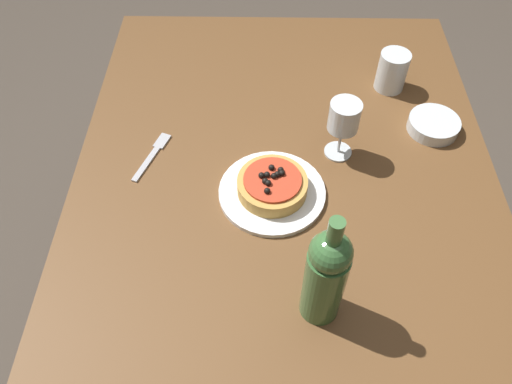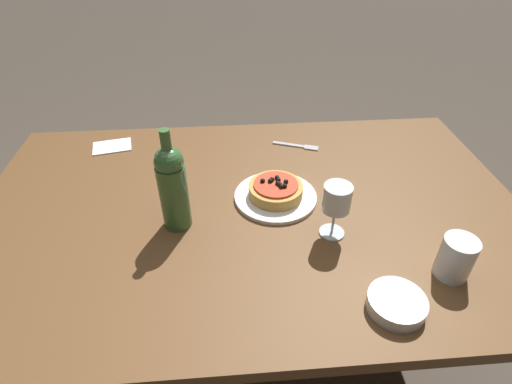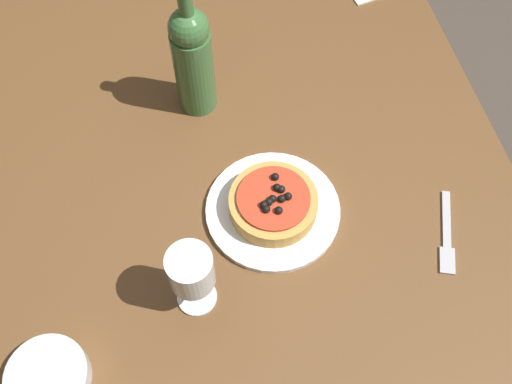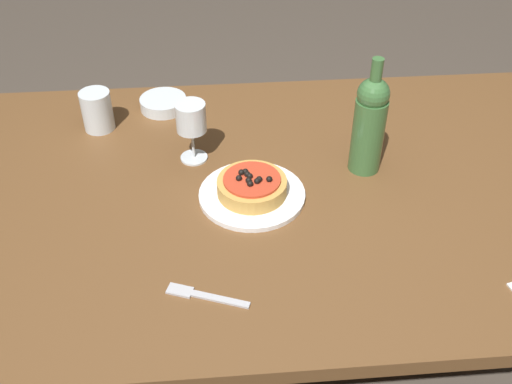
{
  "view_description": "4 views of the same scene",
  "coord_description": "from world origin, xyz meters",
  "px_view_note": "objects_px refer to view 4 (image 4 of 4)",
  "views": [
    {
      "loc": [
        0.62,
        -0.06,
        1.65
      ],
      "look_at": [
        -0.06,
        -0.07,
        0.79
      ],
      "focal_mm": 35.0,
      "sensor_mm": 36.0,
      "label": 1
    },
    {
      "loc": [
        0.05,
        0.88,
        1.49
      ],
      "look_at": [
        -0.02,
        -0.02,
        0.8
      ],
      "focal_mm": 28.0,
      "sensor_mm": 36.0,
      "label": 2
    },
    {
      "loc": [
        -0.56,
        0.11,
        1.71
      ],
      "look_at": [
        -0.06,
        -0.0,
        0.82
      ],
      "focal_mm": 42.0,
      "sensor_mm": 36.0,
      "label": 3
    },
    {
      "loc": [
        -0.15,
        -1.07,
        1.63
      ],
      "look_at": [
        -0.07,
        -0.07,
        0.81
      ],
      "focal_mm": 42.0,
      "sensor_mm": 36.0,
      "label": 4
    }
  ],
  "objects_px": {
    "wine_bottle": "(369,123)",
    "side_bowl": "(163,103)",
    "water_cup": "(97,111)",
    "dining_table": "(283,213)",
    "fork": "(202,295)",
    "wine_glass": "(191,120)",
    "dinner_plate": "(252,195)",
    "pizza": "(252,186)"
  },
  "relations": [
    {
      "from": "wine_bottle",
      "to": "side_bowl",
      "type": "xyz_separation_m",
      "value": [
        -0.49,
        0.31,
        -0.11
      ]
    },
    {
      "from": "water_cup",
      "to": "side_bowl",
      "type": "distance_m",
      "value": 0.19
    },
    {
      "from": "dining_table",
      "to": "side_bowl",
      "type": "relative_size",
      "value": 12.35
    },
    {
      "from": "side_bowl",
      "to": "fork",
      "type": "bearing_deg",
      "value": -82.01
    },
    {
      "from": "wine_glass",
      "to": "wine_bottle",
      "type": "relative_size",
      "value": 0.54
    },
    {
      "from": "water_cup",
      "to": "fork",
      "type": "height_order",
      "value": "water_cup"
    },
    {
      "from": "dinner_plate",
      "to": "wine_glass",
      "type": "distance_m",
      "value": 0.23
    },
    {
      "from": "dinner_plate",
      "to": "pizza",
      "type": "height_order",
      "value": "pizza"
    },
    {
      "from": "dining_table",
      "to": "dinner_plate",
      "type": "xyz_separation_m",
      "value": [
        -0.08,
        -0.03,
        0.09
      ]
    },
    {
      "from": "pizza",
      "to": "wine_bottle",
      "type": "height_order",
      "value": "wine_bottle"
    },
    {
      "from": "pizza",
      "to": "water_cup",
      "type": "bearing_deg",
      "value": 139.8
    },
    {
      "from": "pizza",
      "to": "wine_glass",
      "type": "distance_m",
      "value": 0.22
    },
    {
      "from": "wine_bottle",
      "to": "fork",
      "type": "height_order",
      "value": "wine_bottle"
    },
    {
      "from": "dinner_plate",
      "to": "wine_bottle",
      "type": "bearing_deg",
      "value": 17.78
    },
    {
      "from": "dining_table",
      "to": "wine_bottle",
      "type": "relative_size",
      "value": 5.46
    },
    {
      "from": "fork",
      "to": "wine_bottle",
      "type": "bearing_deg",
      "value": -115.88
    },
    {
      "from": "wine_glass",
      "to": "side_bowl",
      "type": "relative_size",
      "value": 1.21
    },
    {
      "from": "dining_table",
      "to": "side_bowl",
      "type": "bearing_deg",
      "value": 127.89
    },
    {
      "from": "dinner_plate",
      "to": "fork",
      "type": "relative_size",
      "value": 1.51
    },
    {
      "from": "dining_table",
      "to": "wine_bottle",
      "type": "distance_m",
      "value": 0.29
    },
    {
      "from": "pizza",
      "to": "fork",
      "type": "bearing_deg",
      "value": -112.13
    },
    {
      "from": "dining_table",
      "to": "pizza",
      "type": "relative_size",
      "value": 9.99
    },
    {
      "from": "wine_glass",
      "to": "water_cup",
      "type": "height_order",
      "value": "wine_glass"
    },
    {
      "from": "side_bowl",
      "to": "fork",
      "type": "distance_m",
      "value": 0.7
    },
    {
      "from": "dining_table",
      "to": "water_cup",
      "type": "bearing_deg",
      "value": 147.67
    },
    {
      "from": "dining_table",
      "to": "side_bowl",
      "type": "distance_m",
      "value": 0.48
    },
    {
      "from": "dinner_plate",
      "to": "water_cup",
      "type": "height_order",
      "value": "water_cup"
    },
    {
      "from": "wine_glass",
      "to": "side_bowl",
      "type": "bearing_deg",
      "value": 108.75
    },
    {
      "from": "wine_bottle",
      "to": "side_bowl",
      "type": "relative_size",
      "value": 2.26
    },
    {
      "from": "wine_glass",
      "to": "wine_bottle",
      "type": "xyz_separation_m",
      "value": [
        0.41,
        -0.07,
        0.02
      ]
    },
    {
      "from": "dining_table",
      "to": "wine_bottle",
      "type": "xyz_separation_m",
      "value": [
        0.2,
        0.06,
        0.21
      ]
    },
    {
      "from": "side_bowl",
      "to": "fork",
      "type": "xyz_separation_m",
      "value": [
        0.1,
        -0.69,
        -0.01
      ]
    },
    {
      "from": "pizza",
      "to": "dinner_plate",
      "type": "bearing_deg",
      "value": 38.88
    },
    {
      "from": "dinner_plate",
      "to": "pizza",
      "type": "xyz_separation_m",
      "value": [
        -0.0,
        -0.0,
        0.03
      ]
    },
    {
      "from": "wine_glass",
      "to": "fork",
      "type": "distance_m",
      "value": 0.46
    },
    {
      "from": "dinner_plate",
      "to": "water_cup",
      "type": "bearing_deg",
      "value": 139.81
    },
    {
      "from": "wine_glass",
      "to": "water_cup",
      "type": "relative_size",
      "value": 1.45
    },
    {
      "from": "dinner_plate",
      "to": "fork",
      "type": "xyz_separation_m",
      "value": [
        -0.12,
        -0.29,
        -0.0
      ]
    },
    {
      "from": "dinner_plate",
      "to": "water_cup",
      "type": "relative_size",
      "value": 2.28
    },
    {
      "from": "dinner_plate",
      "to": "dining_table",
      "type": "bearing_deg",
      "value": 22.01
    },
    {
      "from": "water_cup",
      "to": "side_bowl",
      "type": "bearing_deg",
      "value": 27.77
    },
    {
      "from": "dinner_plate",
      "to": "side_bowl",
      "type": "bearing_deg",
      "value": 117.82
    }
  ]
}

